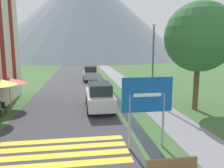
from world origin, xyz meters
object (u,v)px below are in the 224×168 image
(parked_car_near, at_px, (99,96))
(parked_car_far, at_px, (90,73))
(cafe_umbrella_rear_red, at_px, (9,81))
(streetlamp, at_px, (153,57))
(road_sign, at_px, (147,101))
(cafe_chair_far_left, at_px, (2,107))
(tree_by_path, at_px, (199,37))

(parked_car_near, relative_size, parked_car_far, 1.14)
(cafe_umbrella_rear_red, distance_m, streetlamp, 10.33)
(parked_car_near, distance_m, cafe_umbrella_rear_red, 6.28)
(parked_car_far, relative_size, streetlamp, 0.65)
(streetlamp, bearing_deg, road_sign, -110.36)
(cafe_chair_far_left, height_order, cafe_umbrella_rear_red, cafe_umbrella_rear_red)
(cafe_umbrella_rear_red, bearing_deg, tree_by_path, -9.86)
(tree_by_path, bearing_deg, streetlamp, 135.69)
(road_sign, xyz_separation_m, tree_by_path, (5.01, 5.10, 2.81))
(parked_car_far, xyz_separation_m, cafe_umbrella_rear_red, (-6.10, -12.09, 1.02))
(parked_car_near, height_order, tree_by_path, tree_by_path)
(parked_car_far, height_order, tree_by_path, tree_by_path)
(cafe_chair_far_left, xyz_separation_m, tree_by_path, (12.54, -0.60, 4.32))
(cafe_chair_far_left, relative_size, streetlamp, 0.14)
(cafe_chair_far_left, bearing_deg, tree_by_path, 9.01)
(road_sign, distance_m, parked_car_near, 6.36)
(parked_car_far, distance_m, cafe_chair_far_left, 14.99)
(cafe_chair_far_left, distance_m, streetlamp, 10.79)
(tree_by_path, bearing_deg, cafe_umbrella_rear_red, 170.14)
(cafe_umbrella_rear_red, bearing_deg, parked_car_far, 63.21)
(parked_car_near, xyz_separation_m, streetlamp, (4.13, 1.23, 2.54))
(road_sign, distance_m, cafe_chair_far_left, 9.56)
(road_sign, relative_size, tree_by_path, 0.42)
(road_sign, xyz_separation_m, streetlamp, (2.72, 7.33, 1.43))
(parked_car_far, relative_size, cafe_umbrella_rear_red, 1.56)
(streetlamp, xyz_separation_m, tree_by_path, (2.29, -2.24, 1.38))
(road_sign, height_order, parked_car_near, road_sign)
(road_sign, xyz_separation_m, parked_car_far, (-1.39, 19.36, -1.11))
(parked_car_far, bearing_deg, cafe_umbrella_rear_red, -116.79)
(road_sign, relative_size, parked_car_far, 0.78)
(cafe_umbrella_rear_red, distance_m, tree_by_path, 13.02)
(streetlamp, bearing_deg, parked_car_far, 108.86)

